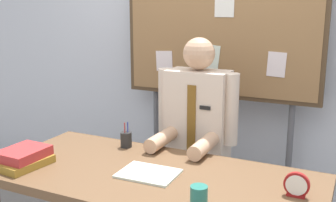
% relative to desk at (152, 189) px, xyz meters
% --- Properties ---
extents(back_wall, '(6.40, 0.08, 2.70)m').
position_rel_desk_xyz_m(back_wall, '(0.00, 1.25, 0.68)').
color(back_wall, silver).
rests_on(back_wall, ground_plane).
extents(desk, '(1.75, 0.81, 0.75)m').
position_rel_desk_xyz_m(desk, '(0.00, 0.00, 0.00)').
color(desk, brown).
rests_on(desk, ground_plane).
extents(person, '(0.55, 0.56, 1.42)m').
position_rel_desk_xyz_m(person, '(0.00, 0.64, -0.01)').
color(person, '#2D2D33').
rests_on(person, ground_plane).
extents(bulletin_board, '(1.46, 0.09, 1.93)m').
position_rel_desk_xyz_m(bulletin_board, '(-0.00, 1.04, 0.75)').
color(bulletin_board, '#4C3823').
rests_on(bulletin_board, ground_plane).
extents(book_stack, '(0.23, 0.30, 0.10)m').
position_rel_desk_xyz_m(book_stack, '(-0.68, -0.21, 0.13)').
color(book_stack, olive).
rests_on(book_stack, desk).
extents(open_notebook, '(0.31, 0.24, 0.01)m').
position_rel_desk_xyz_m(open_notebook, '(-0.01, -0.02, 0.09)').
color(open_notebook, silver).
rests_on(open_notebook, desk).
extents(desk_clock, '(0.12, 0.04, 0.12)m').
position_rel_desk_xyz_m(desk_clock, '(0.72, 0.05, 0.14)').
color(desk_clock, maroon).
rests_on(desk_clock, desk).
extents(coffee_mug, '(0.08, 0.08, 0.10)m').
position_rel_desk_xyz_m(coffee_mug, '(0.36, -0.24, 0.14)').
color(coffee_mug, '#267266').
rests_on(coffee_mug, desk).
extents(pen_holder, '(0.07, 0.07, 0.16)m').
position_rel_desk_xyz_m(pen_holder, '(-0.34, 0.30, 0.14)').
color(pen_holder, '#262626').
rests_on(pen_holder, desk).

